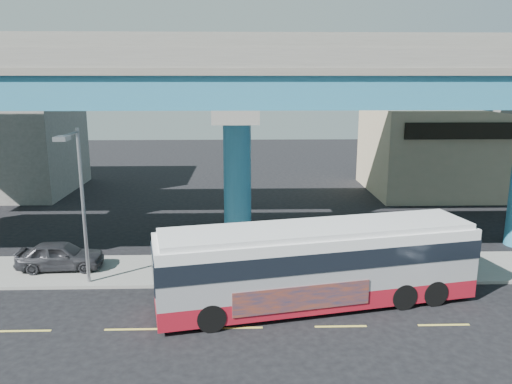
{
  "coord_description": "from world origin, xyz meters",
  "views": [
    {
      "loc": [
        0.24,
        -17.69,
        9.28
      ],
      "look_at": [
        0.87,
        4.0,
        4.34
      ],
      "focal_mm": 35.0,
      "sensor_mm": 36.0,
      "label": 1
    }
  ],
  "objects_px": {
    "transit_bus": "(318,262)",
    "parked_car": "(60,255)",
    "street_lamp": "(78,186)",
    "stop_sign": "(452,238)"
  },
  "relations": [
    {
      "from": "transit_bus",
      "to": "parked_car",
      "type": "xyz_separation_m",
      "value": [
        -12.02,
        3.95,
        -1.03
      ]
    },
    {
      "from": "transit_bus",
      "to": "street_lamp",
      "type": "xyz_separation_m",
      "value": [
        -10.18,
        1.77,
        2.91
      ]
    },
    {
      "from": "transit_bus",
      "to": "stop_sign",
      "type": "distance_m",
      "value": 7.13
    },
    {
      "from": "stop_sign",
      "to": "transit_bus",
      "type": "bearing_deg",
      "value": -137.95
    },
    {
      "from": "street_lamp",
      "to": "stop_sign",
      "type": "bearing_deg",
      "value": 2.44
    },
    {
      "from": "transit_bus",
      "to": "street_lamp",
      "type": "height_order",
      "value": "street_lamp"
    },
    {
      "from": "street_lamp",
      "to": "stop_sign",
      "type": "distance_m",
      "value": 17.1
    },
    {
      "from": "parked_car",
      "to": "street_lamp",
      "type": "height_order",
      "value": "street_lamp"
    },
    {
      "from": "parked_car",
      "to": "transit_bus",
      "type": "bearing_deg",
      "value": -110.66
    },
    {
      "from": "transit_bus",
      "to": "stop_sign",
      "type": "height_order",
      "value": "transit_bus"
    }
  ]
}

